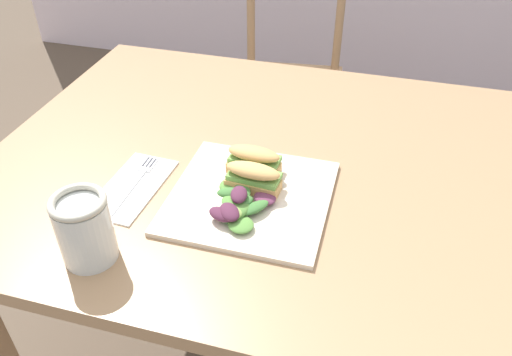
{
  "coord_description": "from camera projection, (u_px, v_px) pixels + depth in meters",
  "views": [
    {
      "loc": [
        0.35,
        -0.65,
        1.36
      ],
      "look_at": [
        0.14,
        0.11,
        0.76
      ],
      "focal_mm": 36.16,
      "sensor_mm": 36.0,
      "label": 1
    }
  ],
  "objects": [
    {
      "name": "salad_mixed_greens",
      "position": [
        237.0,
        206.0,
        0.91
      ],
      "size": [
        0.12,
        0.15,
        0.04
      ],
      "color": "#3D7033",
      "rests_on": "plate_lunch"
    },
    {
      "name": "plate_lunch",
      "position": [
        250.0,
        197.0,
        0.96
      ],
      "size": [
        0.29,
        0.29,
        0.01
      ],
      "primitive_type": "cube",
      "color": "beige",
      "rests_on": "dining_table"
    },
    {
      "name": "fork_on_napkin",
      "position": [
        136.0,
        180.0,
        1.0
      ],
      "size": [
        0.03,
        0.19,
        0.0
      ],
      "color": "silver",
      "rests_on": "napkin_folded"
    },
    {
      "name": "mason_jar_iced_tea",
      "position": [
        85.0,
        232.0,
        0.82
      ],
      "size": [
        0.09,
        0.09,
        0.12
      ],
      "color": "gold",
      "rests_on": "dining_table"
    },
    {
      "name": "sandwich_half_back",
      "position": [
        254.0,
        160.0,
        1.0
      ],
      "size": [
        0.11,
        0.06,
        0.06
      ],
      "color": "tan",
      "rests_on": "plate_lunch"
    },
    {
      "name": "dining_table",
      "position": [
        261.0,
        206.0,
        1.15
      ],
      "size": [
        1.13,
        0.91,
        0.74
      ],
      "color": "#997551",
      "rests_on": "ground"
    },
    {
      "name": "sandwich_half_front",
      "position": [
        253.0,
        177.0,
        0.96
      ],
      "size": [
        0.11,
        0.06,
        0.06
      ],
      "color": "tan",
      "rests_on": "plate_lunch"
    },
    {
      "name": "napkin_folded",
      "position": [
        132.0,
        187.0,
        0.99
      ],
      "size": [
        0.11,
        0.21,
        0.0
      ],
      "primitive_type": "cube",
      "rotation": [
        0.0,
        0.0,
        -0.05
      ],
      "color": "white",
      "rests_on": "dining_table"
    },
    {
      "name": "chair_wooden_far",
      "position": [
        289.0,
        81.0,
        1.98
      ],
      "size": [
        0.45,
        0.45,
        0.87
      ],
      "color": "tan",
      "rests_on": "ground"
    }
  ]
}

